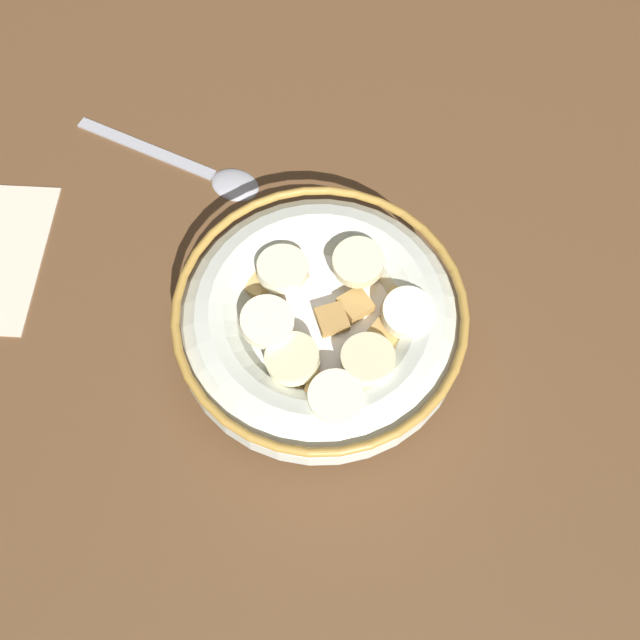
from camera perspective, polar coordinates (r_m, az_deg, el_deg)
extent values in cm
cube|color=brown|center=(48.14, 0.00, -2.00)|extent=(92.08, 92.08, 2.00)
cylinder|color=beige|center=(46.95, 0.00, -1.39)|extent=(10.71, 10.71, 0.60)
torus|color=beige|center=(44.96, 0.00, -0.28)|extent=(19.48, 19.48, 4.94)
torus|color=#B28438|center=(43.00, 0.00, 0.92)|extent=(19.50, 19.50, 0.60)
cylinder|color=white|center=(44.40, 0.00, 0.05)|extent=(16.51, 16.51, 0.40)
cube|color=#AD7F42|center=(46.36, -3.28, 6.12)|extent=(2.11, 2.08, 0.92)
cube|color=tan|center=(44.39, 6.86, 1.44)|extent=(2.73, 2.73, 0.93)
cube|color=#AD7F42|center=(41.96, 2.60, -5.80)|extent=(2.63, 2.64, 0.91)
cube|color=#B78947|center=(45.36, 3.69, 4.18)|extent=(2.25, 2.27, 0.93)
cube|color=#B78947|center=(42.32, -2.05, -4.10)|extent=(2.61, 2.57, 1.02)
cube|color=tan|center=(45.17, -5.58, 3.20)|extent=(2.74, 2.73, 0.98)
cube|color=#B78947|center=(44.32, 2.98, 1.53)|extent=(2.38, 2.41, 0.98)
cube|color=tan|center=(43.44, 5.60, -1.23)|extent=(2.71, 2.73, 1.05)
cube|color=#AD7F42|center=(43.55, 1.03, 0.07)|extent=(1.93, 1.93, 0.87)
cube|color=#AD7F42|center=(45.40, -2.67, 3.96)|extent=(2.55, 2.56, 0.90)
cube|color=tan|center=(42.42, -7.29, -5.39)|extent=(2.61, 2.60, 0.89)
cube|color=tan|center=(41.79, 0.00, -5.86)|extent=(2.56, 2.58, 0.96)
cube|color=#B78947|center=(43.74, 8.70, -1.31)|extent=(2.71, 2.73, 1.07)
cube|color=#AD7F42|center=(44.14, -8.75, -0.31)|extent=(2.53, 2.53, 0.87)
cylinder|color=beige|center=(44.18, 3.32, 5.02)|extent=(4.94, 4.93, 1.24)
cylinder|color=#F9EFC6|center=(40.60, 1.36, -6.70)|extent=(4.39, 4.40, 0.98)
cylinder|color=beige|center=(41.68, 4.16, -3.39)|extent=(4.75, 4.69, 1.46)
cylinder|color=beige|center=(41.55, -2.39, -3.36)|extent=(4.77, 4.76, 1.51)
cylinder|color=#F4EABC|center=(42.23, -4.64, -0.05)|extent=(3.74, 3.76, 1.48)
cylinder|color=#F9EFC6|center=(44.11, -3.24, 4.45)|extent=(4.44, 4.43, 1.30)
cylinder|color=#F9EFC6|center=(43.13, 7.62, 0.62)|extent=(4.76, 4.73, 1.43)
ellipsoid|color=#A5A5AD|center=(54.02, -7.40, 11.75)|extent=(4.94, 4.97, 0.80)
cube|color=#A5A5AD|center=(57.83, -14.87, 14.22)|extent=(9.61, 9.89, 0.36)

